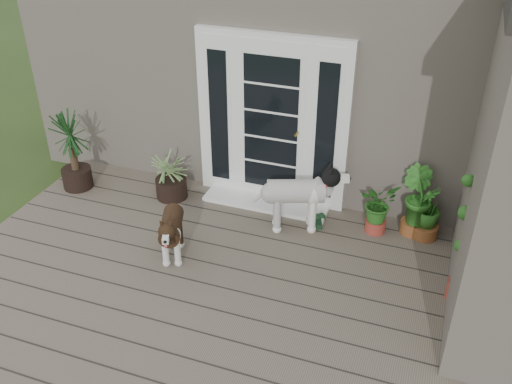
% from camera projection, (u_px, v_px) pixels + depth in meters
% --- Properties ---
extents(deck, '(6.20, 4.60, 0.12)m').
position_uv_depth(deck, '(220.00, 315.00, 5.64)').
color(deck, '#6B5B4C').
rests_on(deck, ground).
extents(house_main, '(7.40, 4.00, 3.10)m').
position_uv_depth(house_main, '(329.00, 46.00, 8.27)').
color(house_main, '#665E54').
rests_on(house_main, ground).
extents(door_unit, '(1.90, 0.14, 2.15)m').
position_uv_depth(door_unit, '(272.00, 121.00, 6.87)').
color(door_unit, white).
rests_on(door_unit, deck).
extents(door_step, '(1.60, 0.40, 0.05)m').
position_uv_depth(door_step, '(266.00, 203.00, 7.25)').
color(door_step, white).
rests_on(door_step, deck).
extents(brindle_dog, '(0.55, 0.79, 0.61)m').
position_uv_depth(brindle_dog, '(172.00, 234.00, 6.20)').
color(brindle_dog, '#3B2515').
rests_on(brindle_dog, deck).
extents(white_dog, '(0.97, 0.67, 0.75)m').
position_uv_depth(white_dog, '(295.00, 201.00, 6.63)').
color(white_dog, white).
rests_on(white_dog, deck).
extents(spider_plant, '(0.72, 0.72, 0.71)m').
position_uv_depth(spider_plant, '(170.00, 173.00, 7.24)').
color(spider_plant, '#768E57').
rests_on(spider_plant, deck).
extents(yucca, '(0.94, 0.94, 1.08)m').
position_uv_depth(yucca, '(72.00, 151.00, 7.37)').
color(yucca, black).
rests_on(yucca, deck).
extents(herb_a, '(0.60, 0.60, 0.55)m').
position_uv_depth(herb_a, '(377.00, 212.00, 6.62)').
color(herb_a, '#1C6520').
rests_on(herb_a, deck).
extents(herb_b, '(0.59, 0.59, 0.64)m').
position_uv_depth(herb_b, '(414.00, 210.00, 6.58)').
color(herb_b, '#1E4C15').
rests_on(herb_b, deck).
extents(herb_c, '(0.36, 0.36, 0.52)m').
position_uv_depth(herb_c, '(427.00, 218.00, 6.54)').
color(herb_c, '#1D4C15').
rests_on(herb_c, deck).
extents(sapling, '(0.49, 0.49, 1.57)m').
position_uv_depth(sapling, '(475.00, 236.00, 5.35)').
color(sapling, '#17531A').
rests_on(sapling, deck).
extents(clog_left, '(0.20, 0.29, 0.08)m').
position_uv_depth(clog_left, '(318.00, 222.00, 6.86)').
color(clog_left, '#15351C').
rests_on(clog_left, deck).
extents(clog_right, '(0.26, 0.27, 0.08)m').
position_uv_depth(clog_right, '(316.00, 219.00, 6.92)').
color(clog_right, '#15361D').
rests_on(clog_right, deck).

